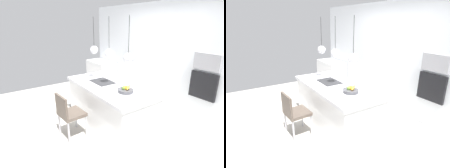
# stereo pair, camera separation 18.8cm
# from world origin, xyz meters

# --- Properties ---
(floor) EXTENTS (6.60, 6.60, 0.00)m
(floor) POSITION_xyz_m (0.00, 0.00, 0.00)
(floor) COLOR #BCB7AD
(floor) RESTS_ON ground
(back_wall) EXTENTS (6.00, 0.10, 2.60)m
(back_wall) POSITION_xyz_m (0.00, 1.65, 1.30)
(back_wall) COLOR white
(back_wall) RESTS_ON ground
(kitchen_island) EXTENTS (2.14, 0.98, 0.89)m
(kitchen_island) POSITION_xyz_m (0.00, 0.00, 0.45)
(kitchen_island) COLOR white
(kitchen_island) RESTS_ON ground
(sink_basin) EXTENTS (0.56, 0.40, 0.02)m
(sink_basin) POSITION_xyz_m (-0.27, 0.00, 0.88)
(sink_basin) COLOR #2D2D30
(sink_basin) RESTS_ON kitchen_island
(faucet) EXTENTS (0.02, 0.17, 0.22)m
(faucet) POSITION_xyz_m (-0.27, 0.21, 1.03)
(faucet) COLOR silver
(faucet) RESTS_ON kitchen_island
(fruit_bowl) EXTENTS (0.29, 0.29, 0.15)m
(fruit_bowl) POSITION_xyz_m (0.52, 0.02, 0.93)
(fruit_bowl) COLOR #4C4C51
(fruit_bowl) RESTS_ON kitchen_island
(side_counter) EXTENTS (1.10, 0.60, 0.83)m
(side_counter) POSITION_xyz_m (-2.40, 1.28, 0.41)
(side_counter) COLOR white
(side_counter) RESTS_ON ground
(microwave) EXTENTS (0.54, 0.08, 0.34)m
(microwave) POSITION_xyz_m (1.13, 1.58, 1.38)
(microwave) COLOR #9E9EA3
(microwave) RESTS_ON back_wall
(oven) EXTENTS (0.56, 0.08, 0.56)m
(oven) POSITION_xyz_m (1.13, 1.58, 0.88)
(oven) COLOR black
(oven) RESTS_ON back_wall
(chair_near) EXTENTS (0.49, 0.46, 0.88)m
(chair_near) POSITION_xyz_m (-0.04, -0.90, 0.50)
(chair_near) COLOR brown
(chair_near) RESTS_ON ground
(pendant_light_left) EXTENTS (0.18, 0.18, 0.78)m
(pendant_light_left) POSITION_xyz_m (-0.59, 0.00, 1.54)
(pendant_light_left) COLOR silver
(pendant_light_center) EXTENTS (0.18, 0.18, 0.78)m
(pendant_light_center) POSITION_xyz_m (0.00, 0.00, 1.54)
(pendant_light_center) COLOR silver
(pendant_light_right) EXTENTS (0.18, 0.18, 0.78)m
(pendant_light_right) POSITION_xyz_m (0.59, 0.00, 1.54)
(pendant_light_right) COLOR silver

